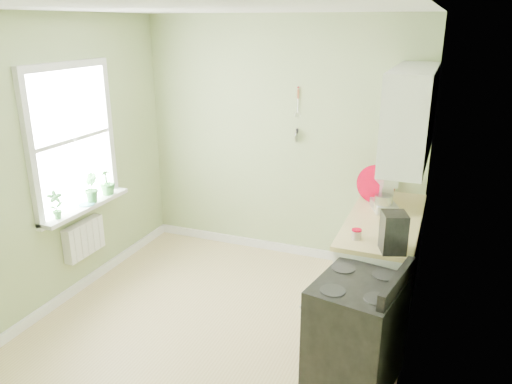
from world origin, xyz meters
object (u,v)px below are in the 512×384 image
(kettle, at_px, (376,183))
(stand_mixer, at_px, (385,193))
(coffee_maker, at_px, (393,233))
(stove, at_px, (356,332))

(kettle, bearing_deg, stand_mixer, -72.99)
(stand_mixer, distance_m, coffee_maker, 0.94)
(coffee_maker, bearing_deg, stove, -108.90)
(stove, bearing_deg, stand_mixer, 91.01)
(stove, bearing_deg, kettle, 95.35)
(stand_mixer, bearing_deg, stove, -88.99)
(stove, xyz_separation_m, coffee_maker, (0.16, 0.47, 0.64))
(stand_mixer, distance_m, kettle, 0.52)
(stove, relative_size, kettle, 4.79)
(kettle, relative_size, coffee_maker, 0.63)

